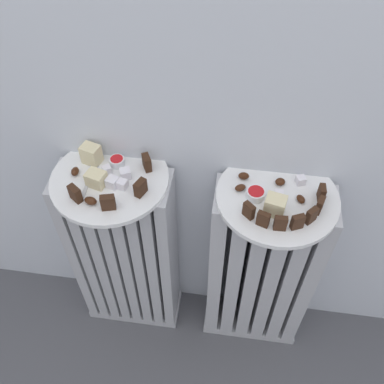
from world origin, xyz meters
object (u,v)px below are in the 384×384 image
object	(u,v)px
radiator_right	(260,273)
jam_bowl_left	(117,161)
plate_right	(277,197)
fork	(90,178)
jam_bowl_right	(256,194)
radiator_left	(126,256)
plate_left	(110,179)

from	to	relation	value
radiator_right	jam_bowl_left	size ratio (longest dim) A/B	17.61
radiator_right	jam_bowl_left	bearing A→B (deg)	173.25
plate_right	fork	bearing A→B (deg)	-178.81
jam_bowl_left	jam_bowl_right	distance (m)	0.34
radiator_right	plate_right	world-z (taller)	plate_right
jam_bowl_left	radiator_left	bearing A→B (deg)	-99.95
plate_right	jam_bowl_left	world-z (taller)	jam_bowl_left
radiator_right	plate_left	bearing A→B (deg)	180.00
radiator_right	plate_left	distance (m)	0.52
plate_left	plate_right	world-z (taller)	same
radiator_right	plate_left	size ratio (longest dim) A/B	2.31
radiator_left	fork	xyz separation A→B (m)	(-0.04, -0.01, 0.34)
plate_right	jam_bowl_left	xyz separation A→B (m)	(-0.39, 0.05, 0.02)
jam_bowl_left	radiator_right	bearing A→B (deg)	-6.75
radiator_right	plate_right	bearing A→B (deg)	0.00
radiator_left	plate_right	world-z (taller)	plate_right
jam_bowl_right	fork	bearing A→B (deg)	179.70
radiator_right	plate_right	distance (m)	0.34
plate_left	jam_bowl_left	distance (m)	0.05
radiator_right	fork	distance (m)	0.56
plate_left	jam_bowl_right	bearing A→B (deg)	-1.85
radiator_right	jam_bowl_right	xyz separation A→B (m)	(-0.05, -0.01, 0.35)
jam_bowl_left	fork	size ratio (longest dim) A/B	0.35
radiator_left	fork	world-z (taller)	fork
plate_right	fork	xyz separation A→B (m)	(-0.44, -0.01, 0.01)
radiator_left	plate_right	size ratio (longest dim) A/B	2.31
plate_right	jam_bowl_left	bearing A→B (deg)	173.25
plate_left	radiator_left	bearing A→B (deg)	90.00
radiator_left	jam_bowl_left	size ratio (longest dim) A/B	17.61
plate_left	plate_right	distance (m)	0.39
jam_bowl_right	fork	size ratio (longest dim) A/B	0.41
plate_left	jam_bowl_left	size ratio (longest dim) A/B	7.64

